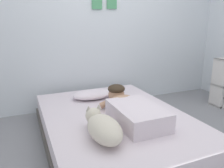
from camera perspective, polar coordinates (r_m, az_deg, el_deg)
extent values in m
plane|color=gray|center=(2.48, 11.16, -15.66)|extent=(12.22, 12.22, 0.00)
cube|color=silver|center=(3.50, -2.32, 15.07)|extent=(4.11, 0.10, 2.50)
cube|color=#4C9966|center=(3.41, -3.89, 19.93)|extent=(0.15, 0.02, 0.15)
cube|color=#4C9966|center=(3.50, -0.07, 20.01)|extent=(0.15, 0.02, 0.15)
cube|color=#4C4742|center=(2.55, 0.68, -13.01)|extent=(1.50, 2.08, 0.12)
cube|color=silver|center=(2.48, 0.70, -9.82)|extent=(1.45, 2.01, 0.20)
ellipsoid|color=silver|center=(2.92, -5.07, -2.66)|extent=(0.52, 0.32, 0.11)
cube|color=silver|center=(2.20, 6.49, -7.90)|extent=(0.42, 0.64, 0.18)
ellipsoid|color=tan|center=(2.47, 2.64, -4.65)|extent=(0.32, 0.20, 0.16)
sphere|color=tan|center=(2.60, 1.12, -2.71)|extent=(0.19, 0.19, 0.19)
ellipsoid|color=#332619|center=(2.57, 1.13, -1.23)|extent=(0.20, 0.20, 0.10)
cylinder|color=tan|center=(2.56, -0.75, -4.59)|extent=(0.23, 0.07, 0.14)
cylinder|color=tan|center=(2.64, 3.28, -4.01)|extent=(0.23, 0.07, 0.14)
ellipsoid|color=beige|center=(1.89, -1.94, -11.51)|extent=(0.26, 0.48, 0.20)
sphere|color=beige|center=(2.10, -4.81, -8.10)|extent=(0.15, 0.15, 0.15)
cone|color=#A79F8E|center=(2.08, -6.05, -6.28)|extent=(0.05, 0.05, 0.05)
cone|color=#A79F8E|center=(2.11, -3.44, -5.91)|extent=(0.05, 0.05, 0.05)
cylinder|color=#D84C47|center=(2.89, 1.36, -3.16)|extent=(0.09, 0.09, 0.07)
torus|color=#D84C47|center=(2.91, 2.38, -3.02)|extent=(0.05, 0.01, 0.05)
cube|color=black|center=(2.30, -3.90, -9.04)|extent=(0.07, 0.14, 0.01)
cube|color=silver|center=(3.78, 25.54, 0.17)|extent=(0.03, 0.24, 0.75)
cube|color=silver|center=(4.03, 26.95, -4.47)|extent=(0.45, 0.24, 0.03)
cube|color=gold|center=(3.79, 25.92, 1.03)|extent=(0.03, 0.15, 0.16)
cube|color=#BF723F|center=(3.82, 26.32, 1.04)|extent=(0.03, 0.17, 0.15)
cube|color=#B23833|center=(3.84, 26.76, 1.41)|extent=(0.03, 0.16, 0.19)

